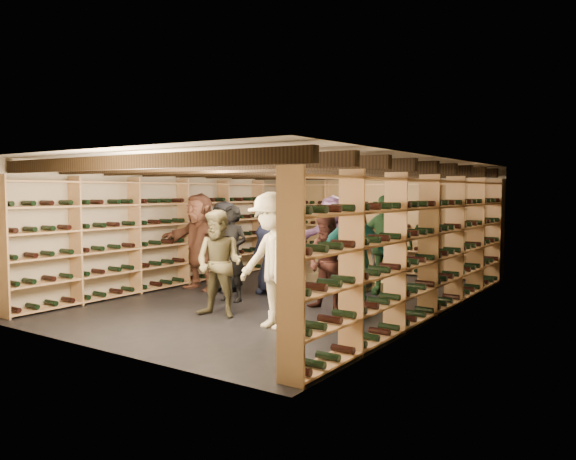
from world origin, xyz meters
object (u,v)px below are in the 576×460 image
Objects in this scene: person_3 at (274,260)px; person_5 at (199,241)px; person_1 at (232,253)px; person_6 at (273,245)px; crate_loose at (377,286)px; crate_stack_left at (357,277)px; person_0 at (225,246)px; crate_stack_right at (305,268)px; person_4 at (353,258)px; person_8 at (328,263)px; person_7 at (353,253)px; person_2 at (219,264)px; person_10 at (384,245)px; person_12 at (357,251)px; person_11 at (332,242)px.

person_5 is at bearing 159.73° from person_3.
person_1 is 0.91× the size of person_6.
crate_stack_left is at bearing -140.88° from crate_loose.
crate_stack_left is 0.32× the size of person_0.
person_3 reaches higher than crate_stack_right.
person_4 is 3.57m from person_5.
person_8 is (0.15, -2.13, 0.68)m from crate_loose.
person_7 is at bearing 21.07° from person_1.
person_4 is at bearing 74.59° from person_3.
crate_stack_right is 3.78m from person_2.
person_10 reaches higher than person_12.
person_4 is at bearing -2.16° from person_5.
person_5 is at bearing -159.65° from person_10.
person_12 reaches higher than crate_loose.
person_8 is (-0.16, -0.53, -0.12)m from person_7.
person_0 is 0.90× the size of person_3.
person_10 is at bearing 58.28° from person_2.
person_11 is (-0.82, -0.30, 0.82)m from crate_loose.
person_12 is at bearing 49.80° from person_6.
crate_stack_right is 0.32× the size of person_4.
person_3 is (1.87, -3.75, 0.69)m from crate_stack_right.
person_5 is at bearing -156.87° from person_6.
person_11 is (1.51, 1.44, 0.06)m from person_0.
person_0 is 0.93× the size of person_10.
person_0 is 3.03m from person_3.
crate_stack_right is 4.25m from person_3.
crate_stack_left is 2.58m from person_0.
person_4 reaches higher than person_7.
person_4 is 0.99× the size of person_11.
person_6 reaches higher than person_1.
person_4 is (0.98, -2.05, 0.64)m from crate_stack_left.
crate_stack_left is 0.31× the size of person_4.
person_4 is 2.22m from person_12.
person_8 is at bearing -18.04° from person_6.
person_3 reaches higher than person_12.
person_0 is at bearing -161.72° from person_12.
person_6 is (-1.44, -1.42, 0.82)m from crate_loose.
person_1 is 1.00m from person_6.
person_11 reaches higher than person_4.
person_1 is 0.88× the size of person_3.
person_2 is at bearing -117.69° from person_10.
person_4 reaches higher than crate_stack_right.
person_2 is 2.01m from person_4.
person_12 reaches higher than crate_stack_right.
person_12 is (-0.27, -0.30, 0.68)m from crate_loose.
person_2 is at bearing -35.03° from person_5.
person_12 is (0.03, -0.05, 0.51)m from crate_stack_left.
person_1 is 0.90× the size of person_10.
person_3 is at bearing -15.09° from person_2.
person_7 reaches higher than crate_stack_left.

